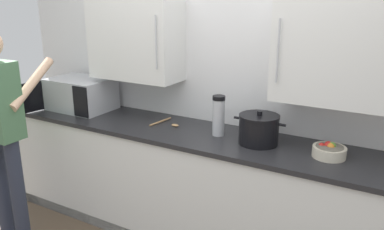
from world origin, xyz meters
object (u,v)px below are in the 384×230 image
at_px(fruit_bowl, 329,151).
at_px(person_figure, 0,122).
at_px(wooden_spoon, 167,123).
at_px(thermos_flask, 219,115).
at_px(microwave_oven, 78,94).
at_px(stock_pot, 259,129).

distance_m(fruit_bowl, person_figure, 2.35).
relative_size(wooden_spoon, person_figure, 0.15).
xyz_separation_m(thermos_flask, person_figure, (-1.42, -0.79, -0.06)).
bearing_deg(wooden_spoon, thermos_flask, -2.47).
bearing_deg(fruit_bowl, microwave_oven, 179.56).
height_order(stock_pot, wooden_spoon, stock_pot).
height_order(thermos_flask, person_figure, person_figure).
xyz_separation_m(stock_pot, fruit_bowl, (0.48, -0.00, -0.06)).
relative_size(microwave_oven, stock_pot, 2.13).
height_order(microwave_oven, person_figure, person_figure).
bearing_deg(stock_pot, microwave_oven, 179.57).
bearing_deg(stock_pot, fruit_bowl, -0.46).
bearing_deg(stock_pot, wooden_spoon, 177.39).
bearing_deg(person_figure, thermos_flask, 29.26).
distance_m(microwave_oven, wooden_spoon, 0.97).
height_order(stock_pot, fruit_bowl, stock_pot).
height_order(microwave_oven, thermos_flask, thermos_flask).
bearing_deg(wooden_spoon, microwave_oven, -178.63).
height_order(microwave_oven, wooden_spoon, microwave_oven).
bearing_deg(microwave_oven, thermos_flask, 0.11).
relative_size(microwave_oven, person_figure, 0.47).
bearing_deg(thermos_flask, wooden_spoon, 177.53).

